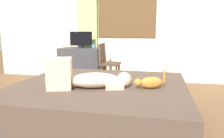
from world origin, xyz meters
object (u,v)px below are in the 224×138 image
object	(u,v)px
desk	(82,65)
tv_monitor	(81,39)
cat	(150,83)
cup	(94,46)
bed	(101,103)
person_lying	(85,78)
chair_by_desk	(107,61)

from	to	relation	value
desk	tv_monitor	size ratio (longest dim) A/B	1.88
cat	cup	xyz separation A→B (m)	(-1.30, 2.10, 0.23)
bed	person_lying	world-z (taller)	person_lying
tv_monitor	cup	bearing A→B (deg)	-1.08
tv_monitor	chair_by_desk	world-z (taller)	tv_monitor
person_lying	cat	size ratio (longest dim) A/B	2.78
desk	cup	size ratio (longest dim) A/B	10.71
cat	desk	distance (m)	2.64
person_lying	cat	distance (m)	0.72
bed	chair_by_desk	xyz separation A→B (m)	(-0.35, 1.71, 0.27)
chair_by_desk	tv_monitor	bearing A→B (deg)	154.78
bed	cup	world-z (taller)	cup
cup	chair_by_desk	bearing A→B (deg)	-39.44
cat	chair_by_desk	bearing A→B (deg)	117.60
tv_monitor	chair_by_desk	xyz separation A→B (m)	(0.65, -0.31, -0.41)
bed	cup	xyz separation A→B (m)	(-0.71, 2.01, 0.54)
bed	cat	size ratio (longest dim) A/B	6.24
cup	tv_monitor	bearing A→B (deg)	178.92
cat	bed	bearing A→B (deg)	171.71
person_lying	tv_monitor	size ratio (longest dim) A/B	1.94
cat	tv_monitor	world-z (taller)	tv_monitor
cat	tv_monitor	xyz separation A→B (m)	(-1.59, 2.10, 0.37)
cat	chair_by_desk	xyz separation A→B (m)	(-0.94, 1.80, -0.04)
person_lying	desk	size ratio (longest dim) A/B	1.03
bed	person_lying	bearing A→B (deg)	-117.29
cat	tv_monitor	size ratio (longest dim) A/B	0.70
bed	desk	world-z (taller)	desk
desk	cup	xyz separation A→B (m)	(0.28, -0.01, 0.41)
cat	cup	size ratio (longest dim) A/B	3.98
bed	cat	world-z (taller)	cat
desk	chair_by_desk	xyz separation A→B (m)	(0.65, -0.31, 0.14)
person_lying	desk	xyz separation A→B (m)	(-0.88, 2.23, -0.23)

